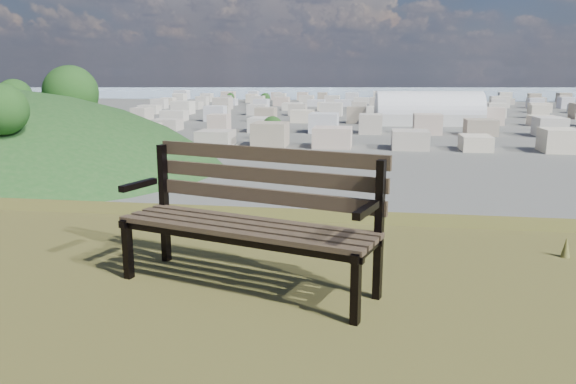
# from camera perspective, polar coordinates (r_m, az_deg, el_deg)

# --- Properties ---
(park_bench) EXTENTS (2.00, 1.15, 1.00)m
(park_bench) POSITION_cam_1_polar(r_m,az_deg,el_deg) (4.10, -3.61, -1.86)
(park_bench) COLOR #473929
(park_bench) RESTS_ON hilltop_mesa
(arena) EXTENTS (55.36, 27.50, 22.58)m
(arena) POSITION_cam_1_polar(r_m,az_deg,el_deg) (301.30, 14.03, 7.67)
(arena) COLOR beige
(arena) RESTS_ON ground
(city_blocks) EXTENTS (395.00, 361.00, 7.00)m
(city_blocks) POSITION_cam_1_polar(r_m,az_deg,el_deg) (396.80, 8.80, 8.60)
(city_blocks) COLOR beige
(city_blocks) RESTS_ON ground
(city_trees) EXTENTS (406.52, 387.20, 9.98)m
(city_trees) POSITION_cam_1_polar(r_m,az_deg,el_deg) (322.57, 4.02, 8.18)
(city_trees) COLOR #2E2017
(city_trees) RESTS_ON ground
(bay_water) EXTENTS (2400.00, 700.00, 0.12)m
(bay_water) POSITION_cam_1_polar(r_m,az_deg,el_deg) (902.08, 8.92, 10.24)
(bay_water) COLOR #98B0C2
(bay_water) RESTS_ON ground
(far_hills) EXTENTS (2050.00, 340.00, 60.00)m
(far_hills) POSITION_cam_1_polar(r_m,az_deg,el_deg) (1405.97, 6.45, 11.95)
(far_hills) COLOR #A5B9CC
(far_hills) RESTS_ON ground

